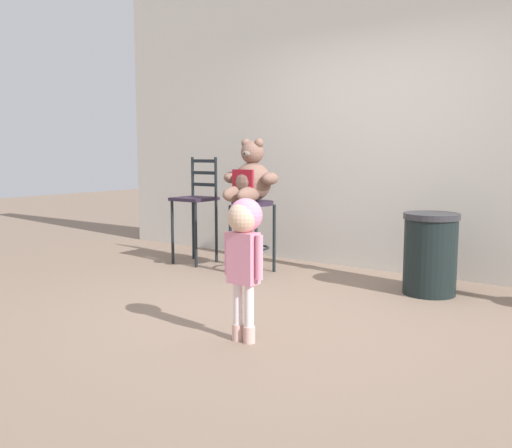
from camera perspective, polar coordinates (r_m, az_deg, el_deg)
The scene contains 7 objects.
ground_plane at distance 4.31m, azimuth 2.30°, elevation -8.96°, with size 24.00×24.00×0.00m, color #826B5A.
building_wall at distance 5.97m, azimuth 13.40°, elevation 12.31°, with size 7.11×0.30×3.50m, color beige.
bar_stool_with_teddy at distance 5.60m, azimuth -0.37°, elevation 0.33°, with size 0.42×0.42×0.73m.
teddy_bear at distance 5.54m, azimuth -0.57°, elevation 4.64°, with size 0.60×0.54×0.62m.
child_walking at distance 3.52m, azimuth -1.22°, elevation -1.47°, with size 0.29×0.23×0.92m.
trash_bin at distance 4.99m, azimuth 17.34°, elevation -2.89°, with size 0.47×0.47×0.70m.
bar_chair_empty at distance 6.14m, azimuth -6.14°, elevation 2.05°, with size 0.40×0.40×1.16m.
Camera 1 is at (2.26, -3.46, 1.20)m, focal length 39.25 mm.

